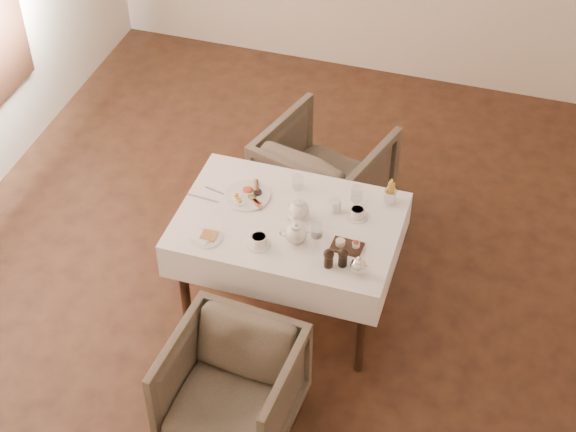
# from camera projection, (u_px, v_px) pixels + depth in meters

# --- Properties ---
(table) EXTENTS (1.28, 0.88, 0.75)m
(table) POSITION_uv_depth(u_px,v_px,m) (288.00, 234.00, 5.15)
(table) COLOR black
(table) RESTS_ON ground
(armchair_near) EXTENTS (0.72, 0.74, 0.63)m
(armchair_near) POSITION_uv_depth(u_px,v_px,m) (232.00, 387.00, 4.74)
(armchair_near) COLOR #4D4338
(armchair_near) RESTS_ON ground
(armchair_far) EXTENTS (0.95, 0.96, 0.71)m
(armchair_far) POSITION_uv_depth(u_px,v_px,m) (324.00, 175.00, 5.99)
(armchair_far) COLOR #4D4338
(armchair_far) RESTS_ON ground
(breakfast_plate) EXTENTS (0.28, 0.28, 0.03)m
(breakfast_plate) POSITION_uv_depth(u_px,v_px,m) (247.00, 195.00, 5.21)
(breakfast_plate) COLOR white
(breakfast_plate) RESTS_ON table
(side_plate) EXTENTS (0.18, 0.17, 0.02)m
(side_plate) POSITION_uv_depth(u_px,v_px,m) (206.00, 237.00, 4.95)
(side_plate) COLOR white
(side_plate) RESTS_ON table
(teapot_centre) EXTENTS (0.20, 0.18, 0.13)m
(teapot_centre) POSITION_uv_depth(u_px,v_px,m) (299.00, 208.00, 5.05)
(teapot_centre) COLOR white
(teapot_centre) RESTS_ON table
(teapot_front) EXTENTS (0.20, 0.18, 0.14)m
(teapot_front) POSITION_uv_depth(u_px,v_px,m) (296.00, 232.00, 4.89)
(teapot_front) COLOR white
(teapot_front) RESTS_ON table
(creamer) EXTENTS (0.08, 0.08, 0.08)m
(creamer) POSITION_uv_depth(u_px,v_px,m) (335.00, 205.00, 5.10)
(creamer) COLOR white
(creamer) RESTS_ON table
(teacup_near) EXTENTS (0.14, 0.14, 0.07)m
(teacup_near) POSITION_uv_depth(u_px,v_px,m) (259.00, 241.00, 4.90)
(teacup_near) COLOR white
(teacup_near) RESTS_ON table
(teacup_far) EXTENTS (0.12, 0.12, 0.06)m
(teacup_far) POSITION_uv_depth(u_px,v_px,m) (357.00, 213.00, 5.07)
(teacup_far) COLOR white
(teacup_far) RESTS_ON table
(glass_left) EXTENTS (0.09, 0.09, 0.09)m
(glass_left) POSITION_uv_depth(u_px,v_px,m) (298.00, 182.00, 5.24)
(glass_left) COLOR silver
(glass_left) RESTS_ON table
(glass_mid) EXTENTS (0.08, 0.08, 0.09)m
(glass_mid) POSITION_uv_depth(u_px,v_px,m) (317.00, 230.00, 4.94)
(glass_mid) COLOR silver
(glass_mid) RESTS_ON table
(glass_right) EXTENTS (0.08, 0.08, 0.10)m
(glass_right) POSITION_uv_depth(u_px,v_px,m) (357.00, 194.00, 5.16)
(glass_right) COLOR silver
(glass_right) RESTS_ON table
(condiment_board) EXTENTS (0.18, 0.12, 0.04)m
(condiment_board) POSITION_uv_depth(u_px,v_px,m) (347.00, 246.00, 4.89)
(condiment_board) COLOR black
(condiment_board) RESTS_ON table
(pepper_mill_left) EXTENTS (0.07, 0.07, 0.12)m
(pepper_mill_left) POSITION_uv_depth(u_px,v_px,m) (329.00, 258.00, 4.76)
(pepper_mill_left) COLOR black
(pepper_mill_left) RESTS_ON table
(pepper_mill_right) EXTENTS (0.07, 0.07, 0.12)m
(pepper_mill_right) POSITION_uv_depth(u_px,v_px,m) (343.00, 257.00, 4.76)
(pepper_mill_right) COLOR black
(pepper_mill_right) RESTS_ON table
(silver_pot) EXTENTS (0.13, 0.11, 0.12)m
(silver_pot) POSITION_uv_depth(u_px,v_px,m) (358.00, 265.00, 4.72)
(silver_pot) COLOR white
(silver_pot) RESTS_ON table
(fries_cup) EXTENTS (0.07, 0.07, 0.15)m
(fries_cup) POSITION_uv_depth(u_px,v_px,m) (390.00, 193.00, 5.14)
(fries_cup) COLOR silver
(fries_cup) RESTS_ON table
(cutlery_fork) EXTENTS (0.18, 0.05, 0.00)m
(cutlery_fork) POSITION_uv_depth(u_px,v_px,m) (218.00, 192.00, 5.25)
(cutlery_fork) COLOR silver
(cutlery_fork) RESTS_ON table
(cutlery_knife) EXTENTS (0.20, 0.03, 0.00)m
(cutlery_knife) POSITION_uv_depth(u_px,v_px,m) (203.00, 198.00, 5.20)
(cutlery_knife) COLOR silver
(cutlery_knife) RESTS_ON table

